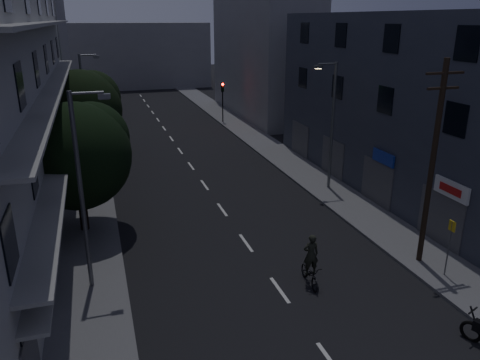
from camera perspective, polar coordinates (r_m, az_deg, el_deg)
ground at (r=36.22m, az=-6.16°, el=1.93°), size 160.00×160.00×0.00m
sidewalk_left at (r=35.61m, az=-18.06°, el=0.90°), size 3.00×90.00×0.15m
sidewalk_right at (r=38.28m, az=4.92°, el=3.03°), size 3.00×90.00×0.15m
lane_markings at (r=42.14m, az=-7.86°, el=4.32°), size 0.15×60.50×0.01m
building_right at (r=29.99m, az=21.42°, el=7.96°), size 6.19×28.00×11.00m
building_far_left at (r=57.32m, az=-23.64°, el=14.95°), size 6.00×20.00×16.00m
building_far_right at (r=54.43m, az=2.72°, el=14.73°), size 6.00×20.00×13.00m
building_far_end at (r=79.47m, az=-13.01°, el=14.57°), size 24.00×8.00×10.00m
tree_near at (r=24.70m, az=-19.19°, el=3.25°), size 5.41×5.41×6.68m
tree_mid at (r=35.77m, az=-18.73°, el=8.41°), size 5.79×5.79×7.12m
tree_far at (r=43.52m, az=-18.94°, el=9.29°), size 4.93×4.93×6.10m
traffic_signal_far_right at (r=49.96m, az=-2.13°, el=10.42°), size 0.28×0.37×4.10m
traffic_signal_far_left at (r=48.45m, az=-17.17°, el=9.33°), size 0.28×0.37×4.10m
street_lamp_left_near at (r=19.01m, az=-18.57°, el=-0.39°), size 1.51×0.25×8.00m
street_lamp_right at (r=29.98m, az=11.03°, el=7.16°), size 1.51×0.25×8.00m
street_lamp_left_far at (r=38.13m, az=-18.29°, el=9.06°), size 1.51×0.25×8.00m
utility_pole at (r=21.53m, az=22.44°, el=2.13°), size 1.80×0.24×9.00m
bus_stop_sign at (r=21.64m, az=24.24°, el=-6.49°), size 0.06×0.35×2.52m
cyclist at (r=20.06m, az=8.55°, el=-10.52°), size 0.76×1.85×2.29m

